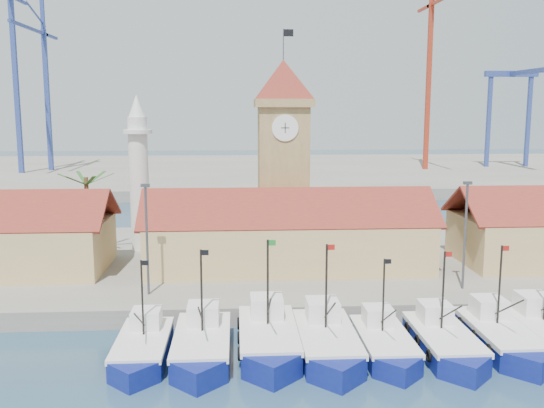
{
  "coord_description": "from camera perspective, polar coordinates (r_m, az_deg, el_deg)",
  "views": [
    {
      "loc": [
        -4.84,
        -35.85,
        16.48
      ],
      "look_at": [
        -1.61,
        18.0,
        7.85
      ],
      "focal_mm": 40.0,
      "sensor_mm": 36.0,
      "label": 1
    }
  ],
  "objects": [
    {
      "name": "ground",
      "position": [
        39.75,
        4.02,
        -15.43
      ],
      "size": [
        400.0,
        400.0,
        0.0
      ],
      "primitive_type": "plane",
      "color": "#1B2F4A",
      "rests_on": "ground"
    },
    {
      "name": "quay",
      "position": [
        62.07,
        1.16,
        -5.6
      ],
      "size": [
        140.0,
        32.0,
        1.5
      ],
      "primitive_type": "cube",
      "color": "gray",
      "rests_on": "ground"
    },
    {
      "name": "terminal",
      "position": [
        146.75,
        -1.52,
        3.03
      ],
      "size": [
        240.0,
        80.0,
        2.0
      ],
      "primitive_type": "cube",
      "color": "gray",
      "rests_on": "ground"
    },
    {
      "name": "boat_0",
      "position": [
        41.78,
        -12.13,
        -13.29
      ],
      "size": [
        3.35,
        9.18,
        6.95
      ],
      "color": "navy",
      "rests_on": "ground"
    },
    {
      "name": "boat_1",
      "position": [
        41.34,
        -6.63,
        -13.29
      ],
      "size": [
        3.68,
        10.08,
        7.63
      ],
      "color": "navy",
      "rests_on": "ground"
    },
    {
      "name": "boat_2",
      "position": [
        41.95,
        -0.32,
        -12.81
      ],
      "size": [
        3.91,
        10.7,
        8.1
      ],
      "color": "navy",
      "rests_on": "ground"
    },
    {
      "name": "boat_3",
      "position": [
        41.63,
        5.25,
        -13.05
      ],
      "size": [
        3.81,
        10.44,
        7.9
      ],
      "color": "navy",
      "rests_on": "ground"
    },
    {
      "name": "boat_4",
      "position": [
        42.24,
        10.59,
        -13.0
      ],
      "size": [
        3.31,
        9.07,
        6.86
      ],
      "color": "navy",
      "rests_on": "ground"
    },
    {
      "name": "boat_5",
      "position": [
        43.29,
        16.0,
        -12.58
      ],
      "size": [
        3.54,
        9.7,
        7.34
      ],
      "color": "navy",
      "rests_on": "ground"
    },
    {
      "name": "boat_6",
      "position": [
        45.3,
        20.86,
        -11.81
      ],
      "size": [
        3.65,
        10.0,
        7.56
      ],
      "color": "navy",
      "rests_on": "ground"
    },
    {
      "name": "hall_center",
      "position": [
        57.43,
        1.49,
        -3.48
      ],
      "size": [
        27.04,
        10.13,
        7.61
      ],
      "color": "tan",
      "rests_on": "quay"
    },
    {
      "name": "clock_tower",
      "position": [
        62.2,
        1.05,
        4.92
      ],
      "size": [
        5.8,
        5.8,
        22.7
      ],
      "color": "tan",
      "rests_on": "quay"
    },
    {
      "name": "minaret",
      "position": [
        65.0,
        -12.42,
        2.91
      ],
      "size": [
        3.0,
        3.0,
        16.3
      ],
      "color": "silver",
      "rests_on": "quay"
    },
    {
      "name": "palm_tree",
      "position": [
        64.5,
        -16.98,
        -0.44
      ],
      "size": [
        5.6,
        5.03,
        8.39
      ],
      "color": "brown",
      "rests_on": "quay"
    },
    {
      "name": "lamp_posts",
      "position": [
        49.18,
        2.88,
        -2.66
      ],
      "size": [
        80.7,
        0.25,
        9.03
      ],
      "color": "#3F3F44",
      "rests_on": "quay"
    },
    {
      "name": "crane_blue_far",
      "position": [
        144.97,
        -23.3,
        12.78
      ],
      "size": [
        1.0,
        33.82,
        46.04
      ],
      "color": "#2E418E",
      "rests_on": "terminal"
    },
    {
      "name": "crane_blue_near",
      "position": [
        149.11,
        -20.64,
        11.22
      ],
      "size": [
        1.0,
        31.21,
        38.95
      ],
      "color": "#2E418E",
      "rests_on": "terminal"
    },
    {
      "name": "crane_red_right",
      "position": [
        146.92,
        14.77,
        13.04
      ],
      "size": [
        1.0,
        33.16,
        45.65
      ],
      "color": "#A82F19",
      "rests_on": "terminal"
    },
    {
      "name": "gantry",
      "position": [
        157.44,
        22.03,
        9.73
      ],
      "size": [
        13.0,
        22.0,
        23.2
      ],
      "color": "#2E418E",
      "rests_on": "terminal"
    }
  ]
}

